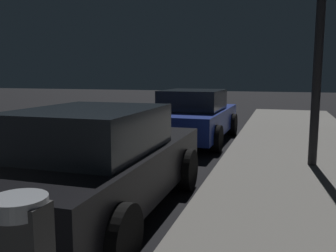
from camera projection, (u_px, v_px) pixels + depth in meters
name	position (u px, v px, depth m)	size (l,w,h in m)	color
car_black	(98.00, 162.00, 4.75)	(1.98, 4.12, 1.43)	black
car_blue	(194.00, 116.00, 9.99)	(2.02, 4.24, 1.43)	navy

